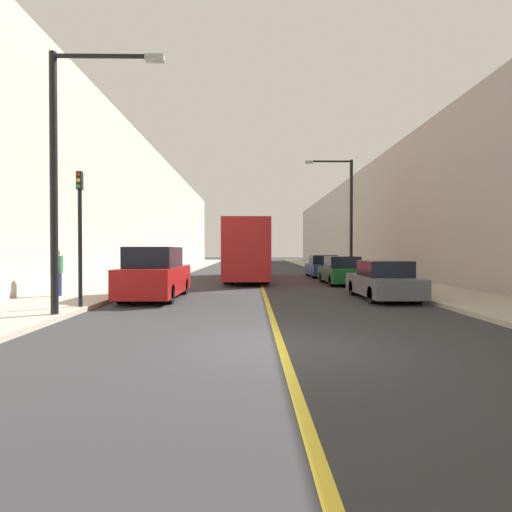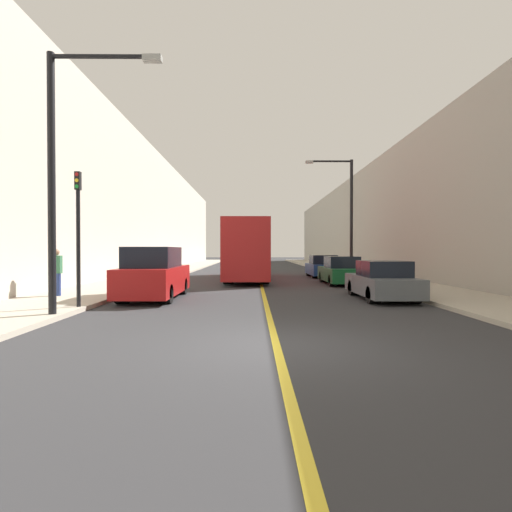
{
  "view_description": "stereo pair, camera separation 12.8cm",
  "coord_description": "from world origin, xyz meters",
  "px_view_note": "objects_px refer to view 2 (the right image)",
  "views": [
    {
      "loc": [
        -0.59,
        -7.75,
        1.85
      ],
      "look_at": [
        -0.25,
        17.24,
        1.5
      ],
      "focal_mm": 28.0,
      "sensor_mm": 36.0,
      "label": 1
    },
    {
      "loc": [
        -0.46,
        -7.76,
        1.85
      ],
      "look_at": [
        -0.25,
        17.24,
        1.5
      ],
      "focal_mm": 28.0,
      "sensor_mm": 36.0,
      "label": 2
    }
  ],
  "objects_px": {
    "street_lamp_left": "(63,162)",
    "traffic_light": "(78,233)",
    "bus": "(247,250)",
    "car_right_near": "(382,282)",
    "street_lamp_right": "(347,209)",
    "parked_suv_left": "(154,275)",
    "car_right_far": "(323,267)",
    "car_right_mid": "(341,272)",
    "pedestrian": "(56,272)"
  },
  "relations": [
    {
      "from": "car_right_mid",
      "to": "pedestrian",
      "type": "bearing_deg",
      "value": -151.41
    },
    {
      "from": "street_lamp_left",
      "to": "parked_suv_left",
      "type": "bearing_deg",
      "value": 73.6
    },
    {
      "from": "car_right_mid",
      "to": "pedestrian",
      "type": "height_order",
      "value": "pedestrian"
    },
    {
      "from": "car_right_near",
      "to": "car_right_far",
      "type": "xyz_separation_m",
      "value": [
        -0.04,
        12.59,
        0.02
      ]
    },
    {
      "from": "bus",
      "to": "street_lamp_right",
      "type": "height_order",
      "value": "street_lamp_right"
    },
    {
      "from": "bus",
      "to": "car_right_mid",
      "type": "distance_m",
      "value": 6.46
    },
    {
      "from": "car_right_near",
      "to": "car_right_far",
      "type": "bearing_deg",
      "value": 90.16
    },
    {
      "from": "street_lamp_left",
      "to": "car_right_mid",
      "type": "bearing_deg",
      "value": 47.94
    },
    {
      "from": "street_lamp_right",
      "to": "traffic_light",
      "type": "bearing_deg",
      "value": -130.36
    },
    {
      "from": "parked_suv_left",
      "to": "car_right_far",
      "type": "bearing_deg",
      "value": 55.04
    },
    {
      "from": "street_lamp_right",
      "to": "pedestrian",
      "type": "height_order",
      "value": "street_lamp_right"
    },
    {
      "from": "street_lamp_left",
      "to": "car_right_near",
      "type": "bearing_deg",
      "value": 23.15
    },
    {
      "from": "street_lamp_left",
      "to": "pedestrian",
      "type": "height_order",
      "value": "street_lamp_left"
    },
    {
      "from": "street_lamp_right",
      "to": "traffic_light",
      "type": "relative_size",
      "value": 1.83
    },
    {
      "from": "car_right_far",
      "to": "street_lamp_left",
      "type": "relative_size",
      "value": 0.61
    },
    {
      "from": "parked_suv_left",
      "to": "car_right_far",
      "type": "height_order",
      "value": "parked_suv_left"
    },
    {
      "from": "street_lamp_left",
      "to": "traffic_light",
      "type": "bearing_deg",
      "value": 98.61
    },
    {
      "from": "car_right_mid",
      "to": "traffic_light",
      "type": "distance_m",
      "value": 14.09
    },
    {
      "from": "car_right_near",
      "to": "street_lamp_right",
      "type": "bearing_deg",
      "value": 83.82
    },
    {
      "from": "street_lamp_left",
      "to": "traffic_light",
      "type": "height_order",
      "value": "street_lamp_left"
    },
    {
      "from": "traffic_light",
      "to": "car_right_far",
      "type": "bearing_deg",
      "value": 56.66
    },
    {
      "from": "street_lamp_left",
      "to": "traffic_light",
      "type": "xyz_separation_m",
      "value": [
        -0.21,
        1.39,
        -1.85
      ]
    },
    {
      "from": "bus",
      "to": "car_right_far",
      "type": "xyz_separation_m",
      "value": [
        5.22,
        2.19,
        -1.2
      ]
    },
    {
      "from": "parked_suv_left",
      "to": "car_right_mid",
      "type": "relative_size",
      "value": 1.08
    },
    {
      "from": "bus",
      "to": "car_right_mid",
      "type": "bearing_deg",
      "value": -35.14
    },
    {
      "from": "parked_suv_left",
      "to": "street_lamp_right",
      "type": "relative_size",
      "value": 0.65
    },
    {
      "from": "car_right_mid",
      "to": "street_lamp_right",
      "type": "relative_size",
      "value": 0.6
    },
    {
      "from": "bus",
      "to": "street_lamp_right",
      "type": "bearing_deg",
      "value": 0.63
    },
    {
      "from": "car_right_far",
      "to": "traffic_light",
      "type": "distance_m",
      "value": 18.6
    },
    {
      "from": "street_lamp_left",
      "to": "traffic_light",
      "type": "distance_m",
      "value": 2.32
    },
    {
      "from": "bus",
      "to": "car_right_near",
      "type": "bearing_deg",
      "value": -63.16
    },
    {
      "from": "bus",
      "to": "traffic_light",
      "type": "distance_m",
      "value": 14.18
    },
    {
      "from": "parked_suv_left",
      "to": "traffic_light",
      "type": "height_order",
      "value": "traffic_light"
    },
    {
      "from": "bus",
      "to": "street_lamp_left",
      "type": "height_order",
      "value": "street_lamp_left"
    },
    {
      "from": "street_lamp_right",
      "to": "pedestrian",
      "type": "relative_size",
      "value": 4.25
    },
    {
      "from": "parked_suv_left",
      "to": "traffic_light",
      "type": "relative_size",
      "value": 1.18
    },
    {
      "from": "parked_suv_left",
      "to": "bus",
      "type": "bearing_deg",
      "value": 71.41
    },
    {
      "from": "parked_suv_left",
      "to": "car_right_mid",
      "type": "distance_m",
      "value": 10.8
    },
    {
      "from": "parked_suv_left",
      "to": "street_lamp_left",
      "type": "xyz_separation_m",
      "value": [
        -1.32,
        -4.5,
        3.31
      ]
    },
    {
      "from": "parked_suv_left",
      "to": "pedestrian",
      "type": "xyz_separation_m",
      "value": [
        -3.66,
        -0.17,
        0.14
      ]
    },
    {
      "from": "car_right_far",
      "to": "pedestrian",
      "type": "distance_m",
      "value": 17.57
    },
    {
      "from": "parked_suv_left",
      "to": "street_lamp_right",
      "type": "height_order",
      "value": "street_lamp_right"
    },
    {
      "from": "parked_suv_left",
      "to": "traffic_light",
      "type": "distance_m",
      "value": 3.76
    },
    {
      "from": "street_lamp_right",
      "to": "traffic_light",
      "type": "xyz_separation_m",
      "value": [
        -11.35,
        -13.35,
        -2.11
      ]
    },
    {
      "from": "car_right_mid",
      "to": "traffic_light",
      "type": "bearing_deg",
      "value": -136.52
    },
    {
      "from": "car_right_near",
      "to": "traffic_light",
      "type": "relative_size",
      "value": 1.04
    },
    {
      "from": "car_right_mid",
      "to": "car_right_far",
      "type": "bearing_deg",
      "value": 89.71
    },
    {
      "from": "street_lamp_left",
      "to": "pedestrian",
      "type": "distance_m",
      "value": 5.85
    },
    {
      "from": "bus",
      "to": "traffic_light",
      "type": "height_order",
      "value": "traffic_light"
    },
    {
      "from": "car_right_near",
      "to": "car_right_mid",
      "type": "bearing_deg",
      "value": 90.55
    }
  ]
}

